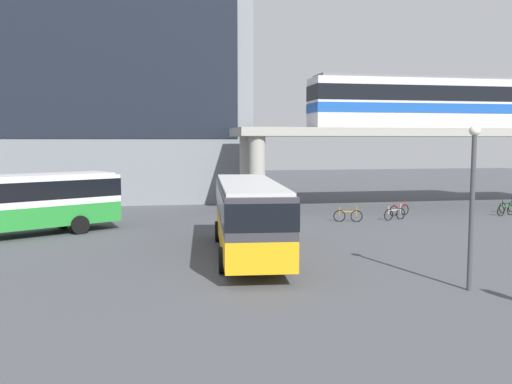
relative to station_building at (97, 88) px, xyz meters
The scene contains 12 objects.
ground_plane 23.61m from the station_building, 69.17° to the right, with size 120.00×120.00×0.00m, color #47494F.
station_building is the anchor object (origin of this frame).
elevated_platform 27.95m from the station_building, 25.02° to the right, with size 29.07×5.81×5.89m.
train 28.47m from the station_building, 24.23° to the right, with size 19.76×2.96×3.84m.
bus_main 29.31m from the station_building, 71.86° to the right, with size 3.48×11.22×3.22m.
bus_secondary 21.83m from the station_building, 96.87° to the right, with size 10.83×7.72×3.22m.
bicycle_green 34.14m from the station_building, 32.03° to the right, with size 1.70×0.67×1.04m.
bicycle_silver 28.22m from the station_building, 42.39° to the right, with size 1.70×0.69×1.04m.
bicycle_red 27.94m from the station_building, 37.67° to the right, with size 1.68×0.74×1.04m.
bicycle_orange 26.25m from the station_building, 47.75° to the right, with size 1.75×0.51×1.04m.
bicycle_black 34.36m from the station_building, 28.75° to the right, with size 1.69×0.71×1.04m.
lamp_post 37.49m from the station_building, 65.83° to the right, with size 0.36×0.36×5.50m.
Camera 1 is at (-2.80, -19.87, 5.00)m, focal length 38.40 mm.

